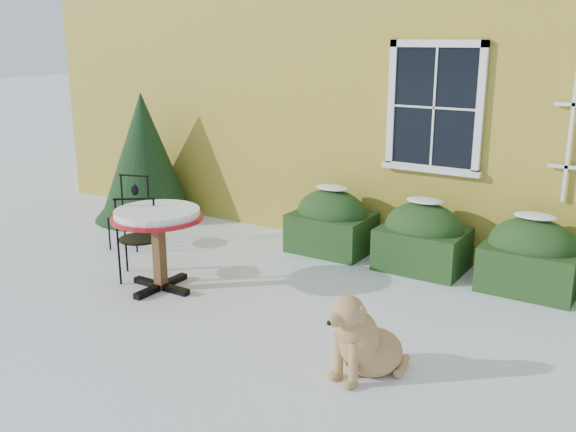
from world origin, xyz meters
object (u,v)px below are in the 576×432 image
Objects in this scene: bistro_table at (158,223)px; patio_chair_near at (139,237)px; dog at (363,342)px; patio_chair_far at (130,212)px; evergreen_shrub at (145,168)px.

patio_chair_near is at bearing 164.83° from bistro_table.
patio_chair_near reaches higher than bistro_table.
patio_chair_near is (-0.43, 0.12, -0.27)m from bistro_table.
dog is at bearing -10.37° from bistro_table.
evergreen_shrub is at bearing 108.86° from patio_chair_far.
dog is at bearing -27.21° from evergreen_shrub.
dog is at bearing 132.67° from patio_chair_near.
bistro_table is 1.79m from patio_chair_far.
evergreen_shrub is 2.81m from patio_chair_near.
bistro_table is 1.21× the size of dog.
evergreen_shrub is 2.05× the size of patio_chair_far.
evergreen_shrub is 2.36× the size of dog.
dog is (4.32, -1.49, -0.17)m from patio_chair_far.
bistro_table is 0.52m from patio_chair_near.
patio_chair_near is 1.07× the size of patio_chair_far.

